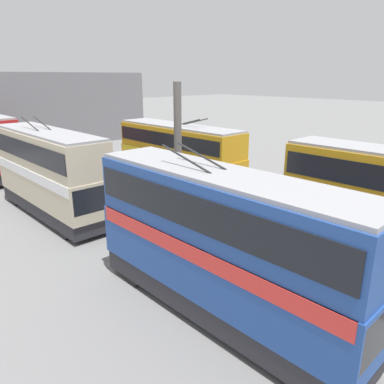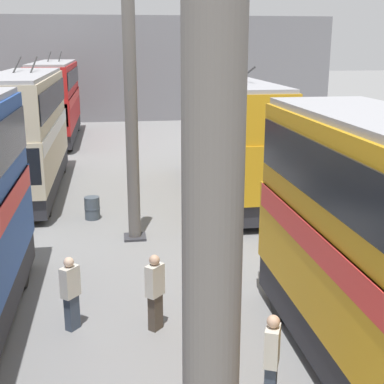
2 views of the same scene
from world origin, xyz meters
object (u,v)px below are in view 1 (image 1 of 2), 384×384
(person_by_left_row, at_px, (355,253))
(person_aisle_foreground, at_px, (359,271))
(person_aisle_midway, at_px, (271,244))
(bus_right_near, at_px, (221,238))
(oil_drum, at_px, (133,216))
(bus_right_mid, at_px, (50,169))
(bus_left_far, at_px, (178,155))
(person_by_right_row, at_px, (239,255))

(person_by_left_row, bearing_deg, person_aisle_foreground, -127.15)
(person_aisle_foreground, xyz_separation_m, person_aisle_midway, (3.66, 0.47, 0.05))
(bus_right_near, height_order, oil_drum, bus_right_near)
(bus_right_mid, height_order, person_by_left_row, bus_right_mid)
(bus_right_near, bearing_deg, bus_left_far, -35.64)
(person_by_right_row, bearing_deg, bus_right_near, 66.34)
(person_aisle_midway, bearing_deg, oil_drum, 144.74)
(person_by_right_row, bearing_deg, person_aisle_midway, -148.85)
(bus_right_near, distance_m, person_by_right_row, 3.45)
(person_aisle_foreground, bearing_deg, oil_drum, -143.31)
(oil_drum, bearing_deg, bus_right_near, 163.32)
(bus_left_far, relative_size, oil_drum, 12.51)
(bus_left_far, height_order, bus_right_near, bus_right_near)
(bus_right_mid, bearing_deg, person_aisle_midway, -160.54)
(person_aisle_foreground, relative_size, oil_drum, 2.06)
(person_aisle_foreground, relative_size, person_by_right_row, 0.99)
(person_aisle_foreground, height_order, oil_drum, person_aisle_foreground)
(bus_right_near, distance_m, person_aisle_foreground, 5.90)
(person_by_left_row, bearing_deg, oil_drum, 130.85)
(person_by_right_row, bearing_deg, bus_left_far, -79.34)
(person_aisle_foreground, height_order, person_by_left_row, person_by_left_row)
(person_by_left_row, xyz_separation_m, person_aisle_midway, (2.92, 1.80, 0.02))
(person_aisle_foreground, distance_m, person_by_right_row, 4.58)
(person_by_left_row, relative_size, person_aisle_midway, 0.98)
(person_by_left_row, distance_m, person_aisle_midway, 3.43)
(bus_left_far, distance_m, bus_right_mid, 8.57)
(bus_right_mid, distance_m, person_by_left_row, 16.65)
(bus_left_far, xyz_separation_m, person_by_right_row, (-10.46, 5.87, -1.83))
(bus_left_far, bearing_deg, person_by_right_row, 150.71)
(bus_right_near, height_order, person_by_right_row, bus_right_near)
(bus_right_near, distance_m, bus_right_mid, 13.39)
(bus_left_far, relative_size, person_aisle_midway, 5.80)
(bus_left_far, height_order, person_by_right_row, bus_left_far)
(bus_right_mid, xyz_separation_m, oil_drum, (-4.20, -2.75, -2.45))
(bus_left_far, xyz_separation_m, person_aisle_foreground, (-14.41, 3.54, -1.84))
(person_by_left_row, bearing_deg, person_aisle_midway, 145.41)
(person_by_left_row, distance_m, person_by_right_row, 4.86)
(person_aisle_foreground, height_order, person_by_right_row, person_by_right_row)
(person_aisle_midway, bearing_deg, person_by_right_row, -145.30)
(person_aisle_foreground, xyz_separation_m, oil_drum, (11.88, 2.10, -0.49))
(oil_drum, bearing_deg, person_by_right_row, 178.40)
(bus_left_far, relative_size, bus_right_mid, 1.03)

